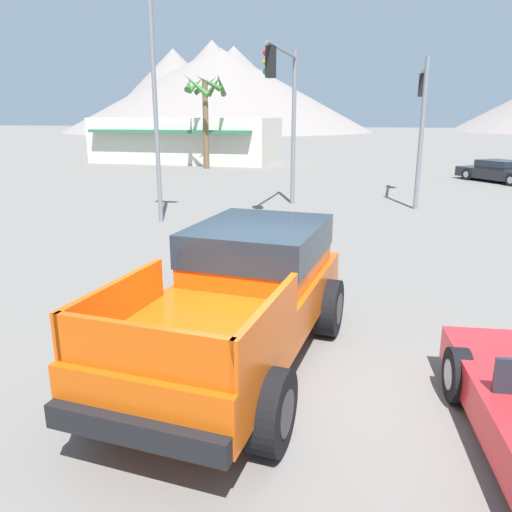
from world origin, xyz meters
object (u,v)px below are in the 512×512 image
(traffic_light_main, at_px, (285,96))
(street_lamp_post, at_px, (154,80))
(orange_pickup_truck, at_px, (245,288))
(traffic_light_crosswalk, at_px, (422,105))
(palm_tree_tall, at_px, (205,97))
(parked_car_dark, at_px, (500,171))

(traffic_light_main, distance_m, street_lamp_post, 4.52)
(orange_pickup_truck, distance_m, traffic_light_main, 11.85)
(traffic_light_crosswalk, bearing_deg, palm_tree_tall, 51.38)
(parked_car_dark, distance_m, palm_tree_tall, 17.85)
(traffic_light_main, bearing_deg, orange_pickup_truck, 9.84)
(orange_pickup_truck, height_order, parked_car_dark, orange_pickup_truck)
(orange_pickup_truck, height_order, palm_tree_tall, palm_tree_tall)
(orange_pickup_truck, relative_size, traffic_light_crosswalk, 0.98)
(street_lamp_post, xyz_separation_m, palm_tree_tall, (-4.73, 16.46, 0.12))
(traffic_light_main, bearing_deg, traffic_light_crosswalk, 125.27)
(palm_tree_tall, bearing_deg, parked_car_dark, -8.10)
(orange_pickup_truck, distance_m, street_lamp_post, 10.50)
(traffic_light_crosswalk, bearing_deg, street_lamp_post, 127.71)
(traffic_light_main, relative_size, palm_tree_tall, 0.94)
(traffic_light_main, relative_size, street_lamp_post, 0.78)
(parked_car_dark, bearing_deg, traffic_light_crosswalk, 20.17)
(orange_pickup_truck, distance_m, palm_tree_tall, 27.04)
(orange_pickup_truck, relative_size, parked_car_dark, 1.14)
(parked_car_dark, relative_size, traffic_light_main, 0.80)
(street_lamp_post, distance_m, palm_tree_tall, 17.13)
(traffic_light_crosswalk, height_order, street_lamp_post, street_lamp_post)
(parked_car_dark, bearing_deg, orange_pickup_truck, 32.23)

